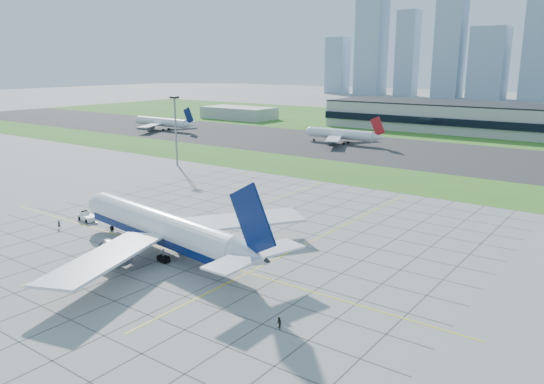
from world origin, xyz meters
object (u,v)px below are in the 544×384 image
Objects in this scene: crew_far at (279,323)px; light_mast at (175,122)px; airliner at (163,228)px; crew_near at (59,224)px; distant_jet_0 at (162,122)px; distant_jet_1 at (342,134)px; pushback_tug at (87,217)px.

light_mast is at bearing 177.23° from crew_far.
airliner is 31.21× the size of crew_near.
distant_jet_0 is (-85.30, 70.68, -11.69)m from light_mast.
distant_jet_0 reaches higher than crew_near.
distant_jet_1 is (23.59, 84.95, -11.70)m from light_mast.
crew_far is 243.04m from distant_jet_0.
light_mast reaches higher than distant_jet_1.
distant_jet_0 is at bearing 139.87° from pushback_tug.
distant_jet_1 is at bearing 113.95° from airliner.
pushback_tug is at bearing -179.64° from airliner.
airliner is 33.30× the size of crew_far.
crew_far is at bearing -53.19° from crew_near.
airliner is at bearing -39.91° from crew_near.
light_mast is 88.94m from distant_jet_1.
distant_jet_0 is at bearing 140.36° from light_mast.
airliner reaches higher than crew_near.
airliner is 1.40× the size of distant_jet_1.
pushback_tug is at bearing -158.52° from crew_far.
pushback_tug is 181.04m from distant_jet_0.
crew_near is 1.07× the size of crew_far.
light_mast is 133.15m from crew_far.
light_mast is 13.35× the size of crew_near.
airliner is 206.57m from distant_jet_0.
airliner is at bearing -74.10° from distant_jet_1.
light_mast is 14.25× the size of crew_far.
pushback_tug reaches higher than crew_near.
distant_jet_0 reaches higher than pushback_tug.
distant_jet_0 is (-120.68, 134.90, 3.52)m from pushback_tug.
crew_near reaches higher than crew_far.
crew_near is at bearing -49.69° from distant_jet_0.
crew_far is (69.17, -8.83, -0.06)m from crew_near.
airliner reaches higher than distant_jet_0.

